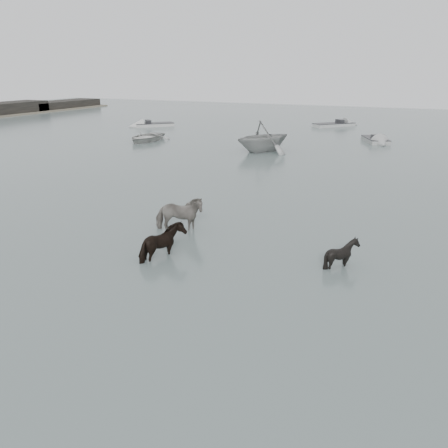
# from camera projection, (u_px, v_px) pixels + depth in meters

# --- Properties ---
(ground) EXTENTS (140.00, 140.00, 0.00)m
(ground) POSITION_uv_depth(u_px,v_px,m) (224.00, 266.00, 14.45)
(ground) COLOR #4A5854
(ground) RESTS_ON ground
(pony_pinto) EXTENTS (2.17, 1.56, 1.67)m
(pony_pinto) POSITION_uv_depth(u_px,v_px,m) (179.00, 211.00, 17.36)
(pony_pinto) COLOR black
(pony_pinto) RESTS_ON ground
(pony_dark) EXTENTS (1.44, 1.62, 1.48)m
(pony_dark) POSITION_uv_depth(u_px,v_px,m) (163.00, 238.00, 14.86)
(pony_dark) COLOR black
(pony_dark) RESTS_ON ground
(pony_black) EXTENTS (1.17, 1.06, 1.20)m
(pony_black) POSITION_uv_depth(u_px,v_px,m) (342.00, 249.00, 14.27)
(pony_black) COLOR black
(pony_black) RESTS_ON ground
(rowboat_lead) EXTENTS (3.38, 4.66, 0.95)m
(rowboat_lead) POSITION_uv_depth(u_px,v_px,m) (146.00, 136.00, 39.58)
(rowboat_lead) COLOR #BBBAB5
(rowboat_lead) RESTS_ON ground
(rowboat_trail) EXTENTS (6.15, 6.36, 2.56)m
(rowboat_trail) POSITION_uv_depth(u_px,v_px,m) (263.00, 135.00, 34.29)
(rowboat_trail) COLOR #9A9D9A
(rowboat_trail) RESTS_ON ground
(skiff_outer) EXTENTS (5.35, 5.35, 0.75)m
(skiff_outer) POSITION_uv_depth(u_px,v_px,m) (154.00, 123.00, 49.97)
(skiff_outer) COLOR #BBBAB6
(skiff_outer) RESTS_ON ground
(skiff_mid) EXTENTS (3.43, 5.33, 0.75)m
(skiff_mid) POSITION_uv_depth(u_px,v_px,m) (376.00, 138.00, 39.09)
(skiff_mid) COLOR #969896
(skiff_mid) RESTS_ON ground
(skiff_far) EXTENTS (5.81, 6.04, 0.75)m
(skiff_far) POSITION_uv_depth(u_px,v_px,m) (334.00, 123.00, 49.90)
(skiff_far) COLOR #ABAEAB
(skiff_far) RESTS_ON ground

